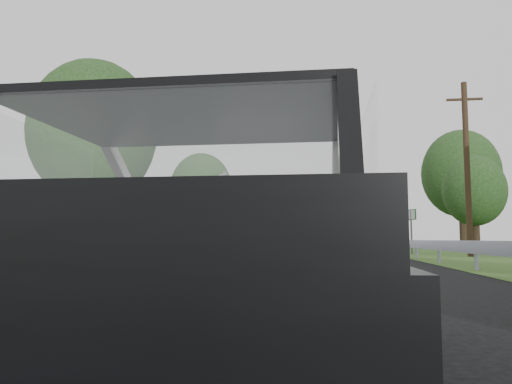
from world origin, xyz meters
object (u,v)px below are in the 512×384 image
(subject_car, at_px, (211,247))
(other_car, at_px, (295,240))
(highway_sign, at_px, (411,232))
(cat, at_px, (260,196))
(utility_pole, at_px, (467,168))

(subject_car, xyz_separation_m, other_car, (-0.43, 16.91, 0.01))
(subject_car, height_order, highway_sign, highway_sign)
(subject_car, height_order, other_car, other_car)
(cat, relative_size, highway_sign, 0.26)
(other_car, xyz_separation_m, utility_pole, (7.55, 3.29, 3.22))
(subject_car, xyz_separation_m, utility_pole, (7.12, 20.21, 3.22))
(subject_car, height_order, utility_pole, utility_pole)
(utility_pole, bearing_deg, other_car, -156.42)
(other_car, distance_m, utility_pole, 8.84)
(subject_car, xyz_separation_m, cat, (0.22, 0.62, 0.36))
(cat, distance_m, highway_sign, 23.64)
(other_car, xyz_separation_m, highway_sign, (5.63, 6.81, 0.43))
(cat, bearing_deg, other_car, 81.16)
(utility_pole, bearing_deg, cat, -109.40)
(highway_sign, bearing_deg, subject_car, -125.42)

